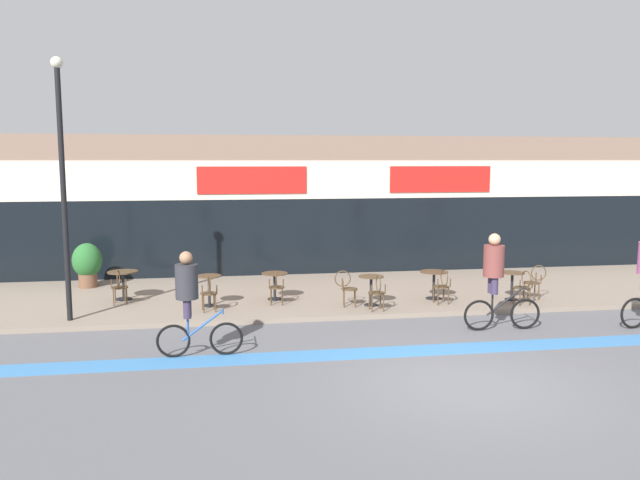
{
  "coord_description": "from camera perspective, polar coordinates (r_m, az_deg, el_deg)",
  "views": [
    {
      "loc": [
        -3.99,
        -9.47,
        3.74
      ],
      "look_at": [
        -1.49,
        6.37,
        1.68
      ],
      "focal_mm": 35.0,
      "sensor_mm": 36.0,
      "label": 1
    }
  ],
  "objects": [
    {
      "name": "ground_plane",
      "position": [
        10.93,
        13.36,
        -12.87
      ],
      "size": [
        120.0,
        120.0,
        0.0
      ],
      "primitive_type": "plane",
      "color": "#5B5B60"
    },
    {
      "name": "sidewalk_slab",
      "position": [
        17.57,
        4.36,
        -4.77
      ],
      "size": [
        40.0,
        5.5,
        0.12
      ],
      "primitive_type": "cube",
      "color": "gray",
      "rests_on": "ground"
    },
    {
      "name": "storefront_facade",
      "position": [
        21.84,
        1.57,
        3.42
      ],
      "size": [
        40.0,
        4.06,
        4.51
      ],
      "color": "#7F6656",
      "rests_on": "ground"
    },
    {
      "name": "bike_lane_stripe",
      "position": [
        12.7,
        9.89,
        -9.87
      ],
      "size": [
        36.0,
        0.7,
        0.01
      ],
      "primitive_type": "cube",
      "color": "#3D7AB7",
      "rests_on": "ground"
    },
    {
      "name": "bistro_table_0",
      "position": [
        17.02,
        -17.57,
        -3.44
      ],
      "size": [
        0.78,
        0.78,
        0.75
      ],
      "color": "black",
      "rests_on": "sidewalk_slab"
    },
    {
      "name": "bistro_table_1",
      "position": [
        15.76,
        -10.11,
        -4.04
      ],
      "size": [
        0.61,
        0.61,
        0.78
      ],
      "color": "black",
      "rests_on": "sidewalk_slab"
    },
    {
      "name": "bistro_table_2",
      "position": [
        16.29,
        -4.17,
        -3.72
      ],
      "size": [
        0.68,
        0.68,
        0.7
      ],
      "color": "black",
      "rests_on": "sidewalk_slab"
    },
    {
      "name": "bistro_table_3",
      "position": [
        15.64,
        4.69,
        -4.09
      ],
      "size": [
        0.63,
        0.63,
        0.75
      ],
      "color": "black",
      "rests_on": "sidewalk_slab"
    },
    {
      "name": "bistro_table_4",
      "position": [
        16.59,
        10.37,
        -3.54
      ],
      "size": [
        0.73,
        0.73,
        0.73
      ],
      "color": "black",
      "rests_on": "sidewalk_slab"
    },
    {
      "name": "bistro_table_5",
      "position": [
        16.95,
        17.16,
        -3.55
      ],
      "size": [
        0.62,
        0.62,
        0.73
      ],
      "color": "black",
      "rests_on": "sidewalk_slab"
    },
    {
      "name": "cafe_chair_0_near",
      "position": [
        16.42,
        -17.88,
        -3.91
      ],
      "size": [
        0.4,
        0.58,
        0.9
      ],
      "rotation": [
        0.0,
        0.0,
        1.58
      ],
      "color": "#4C3823",
      "rests_on": "sidewalk_slab"
    },
    {
      "name": "cafe_chair_1_near",
      "position": [
        15.15,
        -10.11,
        -4.6
      ],
      "size": [
        0.45,
        0.6,
        0.9
      ],
      "rotation": [
        0.0,
        0.0,
        1.71
      ],
      "color": "#4C3823",
      "rests_on": "sidewalk_slab"
    },
    {
      "name": "cafe_chair_2_near",
      "position": [
        15.67,
        -4.01,
        -4.1
      ],
      "size": [
        0.44,
        0.59,
        0.9
      ],
      "rotation": [
        0.0,
        0.0,
        1.46
      ],
      "color": "#4C3823",
      "rests_on": "sidewalk_slab"
    },
    {
      "name": "cafe_chair_3_near",
      "position": [
        15.05,
        5.26,
        -4.59
      ],
      "size": [
        0.4,
        0.58,
        0.9
      ],
      "rotation": [
        0.0,
        0.0,
        1.58
      ],
      "color": "#4C3823",
      "rests_on": "sidewalk_slab"
    },
    {
      "name": "cafe_chair_3_side",
      "position": [
        15.52,
        2.43,
        -4.2
      ],
      "size": [
        0.6,
        0.45,
        0.9
      ],
      "rotation": [
        0.0,
        0.0,
        -0.14
      ],
      "color": "#4C3823",
      "rests_on": "sidewalk_slab"
    },
    {
      "name": "cafe_chair_4_near",
      "position": [
        16.01,
        11.13,
        -3.98
      ],
      "size": [
        0.43,
        0.59,
        0.9
      ],
      "rotation": [
        0.0,
        0.0,
        1.65
      ],
      "color": "#4C3823",
      "rests_on": "sidewalk_slab"
    },
    {
      "name": "cafe_chair_5_near",
      "position": [
        16.4,
        18.14,
        -3.94
      ],
      "size": [
        0.44,
        0.59,
        0.9
      ],
      "rotation": [
        0.0,
        0.0,
        1.67
      ],
      "color": "#4C3823",
      "rests_on": "sidewalk_slab"
    },
    {
      "name": "cafe_chair_5_side",
      "position": [
        17.22,
        19.04,
        -3.45
      ],
      "size": [
        0.6,
        0.45,
        0.9
      ],
      "rotation": [
        0.0,
        0.0,
        3.02
      ],
      "color": "#4C3823",
      "rests_on": "sidewalk_slab"
    },
    {
      "name": "planter_pot",
      "position": [
        18.98,
        -20.51,
        -2.0
      ],
      "size": [
        0.82,
        0.82,
        1.27
      ],
      "color": "brown",
      "rests_on": "sidewalk_slab"
    },
    {
      "name": "lamp_post",
      "position": [
        14.95,
        -22.49,
        5.67
      ],
      "size": [
        0.26,
        0.26,
        5.84
      ],
      "color": "black",
      "rests_on": "sidewalk_slab"
    },
    {
      "name": "cyclist_0",
      "position": [
        12.08,
        -11.82,
        -4.97
      ],
      "size": [
        1.64,
        0.48,
        2.04
      ],
      "rotation": [
        0.0,
        0.0,
        0.01
      ],
      "color": "black",
      "rests_on": "ground"
    },
    {
      "name": "cyclist_1",
      "position": [
        14.19,
        15.78,
        -3.01
      ],
      "size": [
        1.75,
        0.5,
        2.15
      ],
      "rotation": [
        0.0,
        0.0,
        -0.04
      ],
      "color": "black",
      "rests_on": "ground"
    }
  ]
}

